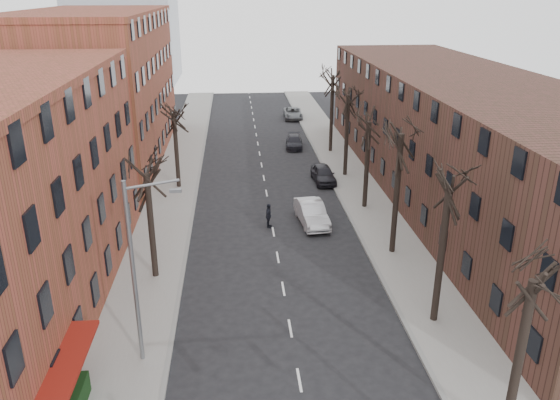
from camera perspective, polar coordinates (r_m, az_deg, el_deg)
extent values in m
cube|color=gray|center=(49.80, -10.87, 1.73)|extent=(4.00, 90.00, 0.15)
cube|color=gray|center=(50.61, 7.45, 2.26)|extent=(4.00, 90.00, 0.15)
cube|color=brown|center=(58.09, -18.51, 10.88)|extent=(12.00, 28.00, 14.00)
cube|color=#452720|center=(47.06, 18.64, 6.12)|extent=(12.00, 50.00, 10.00)
cylinder|color=slate|center=(25.21, -15.03, -7.74)|extent=(0.20, 0.20, 9.00)
cylinder|color=slate|center=(23.29, -13.36, 1.58)|extent=(2.39, 0.12, 0.46)
cube|color=slate|center=(23.26, -10.87, 0.97)|extent=(0.50, 0.22, 0.14)
imported|color=silver|center=(40.54, 3.32, -1.37)|extent=(2.25, 5.19, 1.66)
imported|color=black|center=(49.38, 4.55, 2.73)|extent=(2.02, 4.55, 1.52)
imported|color=black|center=(60.24, 1.49, 6.09)|extent=(2.17, 4.49, 1.26)
imported|color=slate|center=(74.12, 1.36, 9.05)|extent=(2.50, 5.17, 1.42)
imported|color=black|center=(39.78, -1.20, -1.65)|extent=(0.76, 1.17, 1.84)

